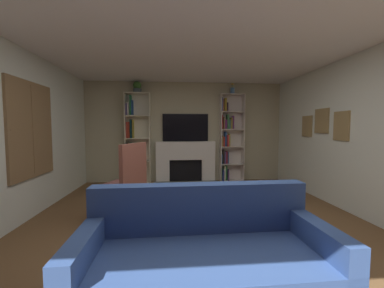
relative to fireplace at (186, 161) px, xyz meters
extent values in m
plane|color=brown|center=(0.00, -3.07, -0.53)|extent=(7.61, 7.61, 0.00)
cube|color=#B1AA8A|center=(0.00, 0.13, 0.73)|extent=(5.10, 0.06, 2.52)
cube|color=#957B4C|center=(2.47, -2.24, 0.87)|extent=(0.03, 0.35, 0.49)
cube|color=#456250|center=(2.46, -2.24, 0.87)|extent=(0.01, 0.29, 0.43)
cube|color=#957B4C|center=(2.47, -1.71, 0.97)|extent=(0.03, 0.39, 0.46)
cube|color=#6B70A9|center=(2.46, -1.71, 0.97)|extent=(0.01, 0.33, 0.40)
cube|color=#957B4C|center=(2.47, -1.23, 0.87)|extent=(0.03, 0.33, 0.43)
cube|color=#2E5645|center=(2.46, -1.23, 0.87)|extent=(0.01, 0.27, 0.37)
cube|color=olive|center=(-2.47, -2.19, 0.81)|extent=(0.04, 1.12, 1.44)
cube|color=silver|center=(-2.45, -2.19, 0.81)|extent=(0.01, 1.02, 1.34)
cube|color=olive|center=(-2.45, -2.19, 0.81)|extent=(0.01, 0.02, 1.34)
cube|color=olive|center=(-2.45, -2.19, 0.81)|extent=(0.01, 1.02, 0.02)
cube|color=white|center=(0.00, -3.07, 2.02)|extent=(5.10, 6.46, 0.06)
cube|color=white|center=(-0.58, 0.01, -0.25)|extent=(0.34, 0.19, 0.56)
cube|color=white|center=(0.58, 0.01, -0.25)|extent=(0.34, 0.19, 0.56)
cube|color=white|center=(0.00, 0.01, 0.26)|extent=(1.50, 0.19, 0.46)
cube|color=black|center=(0.00, 0.06, -0.25)|extent=(0.82, 0.08, 0.56)
cube|color=#585B51|center=(0.00, -0.24, -0.51)|extent=(1.60, 0.30, 0.03)
cube|color=black|center=(0.00, 0.07, 0.85)|extent=(1.16, 0.06, 0.69)
cube|color=silver|center=(-1.47, -0.05, 0.58)|extent=(0.02, 0.30, 2.22)
cube|color=silver|center=(-0.89, -0.05, 0.58)|extent=(0.02, 0.30, 2.22)
cube|color=silver|center=(-1.18, 0.09, 0.58)|extent=(0.61, 0.02, 2.22)
cube|color=silver|center=(-1.18, -0.05, -0.52)|extent=(0.57, 0.30, 0.02)
cube|color=#304A95|center=(-1.44, -0.03, -0.28)|extent=(0.04, 0.21, 0.46)
cube|color=beige|center=(-1.39, 0.00, -0.29)|extent=(0.03, 0.17, 0.44)
cube|color=#A63B29|center=(-1.34, -0.02, -0.32)|extent=(0.03, 0.20, 0.38)
cube|color=silver|center=(-1.18, -0.05, 0.03)|extent=(0.57, 0.30, 0.02)
cube|color=black|center=(-1.44, -0.04, 0.24)|extent=(0.03, 0.25, 0.40)
cube|color=brown|center=(-1.41, -0.04, 0.25)|extent=(0.02, 0.23, 0.42)
cube|color=#3A6A55|center=(-1.36, -0.04, 0.26)|extent=(0.03, 0.24, 0.44)
cube|color=#A72527|center=(-1.33, -0.04, 0.24)|extent=(0.03, 0.25, 0.40)
cube|color=silver|center=(-1.18, -0.05, 0.58)|extent=(0.57, 0.30, 0.02)
cube|color=#BD392A|center=(-1.43, -0.01, 0.79)|extent=(0.04, 0.17, 0.39)
cube|color=#B9371E|center=(-1.39, -0.01, 0.79)|extent=(0.03, 0.17, 0.40)
cube|color=#0C262D|center=(-1.34, -0.03, 0.82)|extent=(0.04, 0.22, 0.45)
cube|color=olive|center=(-1.30, -0.01, 0.81)|extent=(0.02, 0.18, 0.44)
cube|color=silver|center=(-1.18, -0.05, 1.14)|extent=(0.57, 0.30, 0.02)
cube|color=#4B4068|center=(-1.44, -0.02, 1.29)|extent=(0.03, 0.21, 0.29)
cube|color=beige|center=(-1.40, -0.02, 1.30)|extent=(0.03, 0.21, 0.31)
cube|color=#277644|center=(-1.35, 0.00, 1.39)|extent=(0.03, 0.17, 0.49)
cube|color=navy|center=(-1.31, -0.02, 1.33)|extent=(0.03, 0.19, 0.37)
cube|color=silver|center=(-1.18, -0.05, 1.68)|extent=(0.57, 0.30, 0.02)
cube|color=silver|center=(0.89, -0.03, 0.58)|extent=(0.02, 0.27, 2.22)
cube|color=silver|center=(1.47, -0.03, 0.58)|extent=(0.02, 0.27, 2.22)
cube|color=silver|center=(1.18, 0.09, 0.58)|extent=(0.61, 0.02, 2.22)
cube|color=silver|center=(1.18, -0.03, -0.52)|extent=(0.57, 0.27, 0.02)
cube|color=#367D46|center=(0.92, -0.01, -0.34)|extent=(0.02, 0.18, 0.33)
cube|color=navy|center=(0.95, -0.03, -0.37)|extent=(0.03, 0.22, 0.27)
cube|color=beige|center=(1.00, -0.01, -0.32)|extent=(0.04, 0.18, 0.38)
cube|color=#257E39|center=(1.05, 0.00, -0.32)|extent=(0.02, 0.16, 0.37)
cube|color=#5B3D7F|center=(1.09, -0.03, -0.37)|extent=(0.02, 0.22, 0.29)
cube|color=silver|center=(1.18, -0.03, -0.08)|extent=(0.57, 0.27, 0.02)
cube|color=#274F88|center=(0.92, -0.01, 0.05)|extent=(0.02, 0.19, 0.25)
cube|color=black|center=(0.97, 0.00, 0.11)|extent=(0.04, 0.16, 0.36)
cube|color=#513C75|center=(1.01, -0.01, 0.08)|extent=(0.03, 0.19, 0.31)
cube|color=#A72530|center=(1.05, 0.00, 0.08)|extent=(0.03, 0.16, 0.31)
cube|color=#2B528C|center=(1.08, -0.01, 0.07)|extent=(0.02, 0.18, 0.30)
cube|color=silver|center=(1.18, -0.03, 0.36)|extent=(0.57, 0.27, 0.02)
cube|color=olive|center=(0.92, -0.02, 0.51)|extent=(0.04, 0.21, 0.27)
cube|color=#AA2B23|center=(0.97, -0.01, 0.49)|extent=(0.04, 0.18, 0.24)
cube|color=#1D478F|center=(1.02, 0.00, 0.56)|extent=(0.03, 0.15, 0.37)
cube|color=#A93030|center=(1.07, -0.02, 0.51)|extent=(0.04, 0.21, 0.29)
cube|color=olive|center=(1.11, -0.02, 0.53)|extent=(0.02, 0.20, 0.32)
cube|color=silver|center=(1.18, -0.03, 0.80)|extent=(0.57, 0.27, 0.02)
cube|color=red|center=(0.92, 0.00, 0.99)|extent=(0.03, 0.16, 0.36)
cube|color=brown|center=(0.96, -0.03, 0.97)|extent=(0.03, 0.22, 0.31)
cube|color=#652463|center=(1.01, -0.02, 0.93)|extent=(0.04, 0.21, 0.24)
cube|color=#327040|center=(1.07, -0.01, 1.00)|extent=(0.04, 0.19, 0.37)
cube|color=#316655|center=(1.11, -0.01, 0.93)|extent=(0.04, 0.17, 0.23)
cube|color=olive|center=(1.17, 0.00, 0.96)|extent=(0.04, 0.17, 0.29)
cube|color=#5A2864|center=(1.21, 0.00, 0.98)|extent=(0.03, 0.17, 0.33)
cube|color=silver|center=(1.18, -0.03, 1.25)|extent=(0.57, 0.27, 0.02)
cube|color=#27409B|center=(0.92, 0.00, 1.43)|extent=(0.03, 0.16, 0.35)
cube|color=#95553A|center=(0.96, 0.01, 1.42)|extent=(0.03, 0.15, 0.32)
cube|color=olive|center=(1.01, -0.01, 1.42)|extent=(0.04, 0.18, 0.33)
cube|color=black|center=(1.05, 0.00, 1.37)|extent=(0.04, 0.17, 0.22)
cube|color=silver|center=(1.18, -0.03, 1.68)|extent=(0.57, 0.27, 0.02)
cylinder|color=#44575C|center=(-1.18, -0.05, 1.74)|extent=(0.20, 0.20, 0.10)
sphere|color=#366A2B|center=(-1.18, -0.05, 1.87)|extent=(0.20, 0.20, 0.20)
cylinder|color=teal|center=(1.18, -0.05, 1.77)|extent=(0.11, 0.11, 0.15)
cylinder|color=#4C7F3F|center=(1.19, -0.03, 1.90)|extent=(0.01, 0.01, 0.10)
sphere|color=yellow|center=(1.19, -0.03, 1.94)|extent=(0.05, 0.05, 0.05)
cylinder|color=#4C7F3F|center=(1.19, -0.05, 1.90)|extent=(0.01, 0.01, 0.10)
sphere|color=yellow|center=(1.19, -0.05, 1.94)|extent=(0.04, 0.04, 0.04)
cylinder|color=#4C7F3F|center=(1.17, -0.03, 1.90)|extent=(0.01, 0.01, 0.10)
sphere|color=yellow|center=(1.17, -0.03, 1.94)|extent=(0.04, 0.04, 0.04)
cube|color=#32508D|center=(-0.11, -4.26, -0.31)|extent=(1.92, 0.89, 0.44)
cube|color=#32508D|center=(-0.12, -3.91, 0.13)|extent=(1.91, 0.19, 0.43)
cube|color=#32508D|center=(0.77, -4.24, -0.21)|extent=(0.15, 0.86, 0.63)
cube|color=#32508D|center=(-0.99, -4.27, -0.21)|extent=(0.15, 0.86, 0.63)
cylinder|color=brown|center=(-1.02, -2.78, -0.31)|extent=(0.04, 0.04, 0.44)
cylinder|color=brown|center=(-0.79, -2.23, -0.31)|extent=(0.04, 0.04, 0.44)
cylinder|color=brown|center=(-1.50, -2.58, -0.31)|extent=(0.04, 0.04, 0.44)
cylinder|color=brown|center=(-1.26, -2.03, -0.31)|extent=(0.04, 0.04, 0.44)
cube|color=#8F5554|center=(-1.14, -2.40, -0.05)|extent=(0.77, 0.81, 0.08)
cube|color=brown|center=(-1.14, -2.40, -0.11)|extent=(0.77, 0.81, 0.04)
cube|color=brown|center=(-0.91, -2.50, 0.26)|extent=(0.31, 0.62, 0.71)
camera|label=1|loc=(-0.37, -5.97, 0.84)|focal=22.19mm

